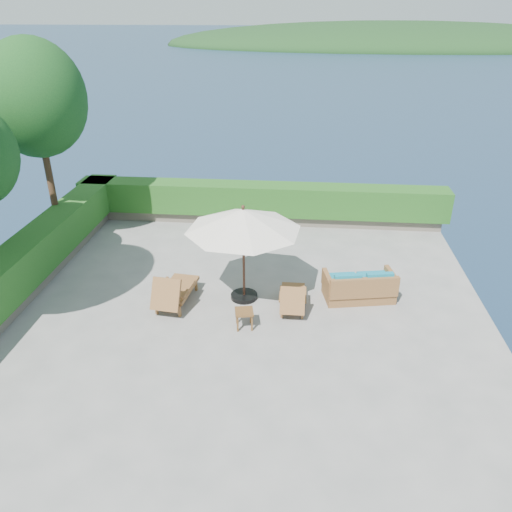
# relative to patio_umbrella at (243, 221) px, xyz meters

# --- Properties ---
(ground) EXTENTS (12.00, 12.00, 0.00)m
(ground) POSITION_rel_patio_umbrella_xyz_m (-0.02, -0.58, -2.13)
(ground) COLOR gray
(ground) RESTS_ON ground
(foundation) EXTENTS (12.00, 12.00, 3.00)m
(foundation) POSITION_rel_patio_umbrella_xyz_m (-0.02, -0.58, -3.68)
(foundation) COLOR #4D473D
(foundation) RESTS_ON ocean
(ocean) EXTENTS (600.00, 600.00, 0.00)m
(ocean) POSITION_rel_patio_umbrella_xyz_m (-0.02, -0.58, -5.13)
(ocean) COLOR #152241
(ocean) RESTS_ON ground
(offshore_island) EXTENTS (126.00, 57.60, 12.60)m
(offshore_island) POSITION_rel_patio_umbrella_xyz_m (24.98, 139.42, -5.13)
(offshore_island) COLOR black
(offshore_island) RESTS_ON ocean
(planter_wall_far) EXTENTS (12.00, 0.60, 0.36)m
(planter_wall_far) POSITION_rel_patio_umbrella_xyz_m (-0.02, 5.02, -1.95)
(planter_wall_far) COLOR #6A6255
(planter_wall_far) RESTS_ON ground
(planter_wall_left) EXTENTS (0.60, 12.00, 0.36)m
(planter_wall_left) POSITION_rel_patio_umbrella_xyz_m (-5.62, -0.58, -1.95)
(planter_wall_left) COLOR #6A6255
(planter_wall_left) RESTS_ON ground
(hedge_far) EXTENTS (12.40, 0.90, 1.00)m
(hedge_far) POSITION_rel_patio_umbrella_xyz_m (-0.02, 5.02, -1.28)
(hedge_far) COLOR #184A15
(hedge_far) RESTS_ON planter_wall_far
(hedge_left) EXTENTS (0.90, 12.40, 1.00)m
(hedge_left) POSITION_rel_patio_umbrella_xyz_m (-5.62, -0.58, -1.28)
(hedge_left) COLOR #184A15
(hedge_left) RESTS_ON planter_wall_left
(tree_far) EXTENTS (2.80, 2.80, 6.03)m
(tree_far) POSITION_rel_patio_umbrella_xyz_m (-6.02, 2.62, 2.27)
(tree_far) COLOR #432B19
(tree_far) RESTS_ON ground
(patio_umbrella) EXTENTS (3.48, 3.48, 2.52)m
(patio_umbrella) POSITION_rel_patio_umbrella_xyz_m (0.00, 0.00, 0.00)
(patio_umbrella) COLOR black
(patio_umbrella) RESTS_ON ground
(lounge_left) EXTENTS (0.88, 1.76, 0.97)m
(lounge_left) POSITION_rel_patio_umbrella_xyz_m (-1.67, -0.49, -1.73)
(lounge_left) COLOR brown
(lounge_left) RESTS_ON ground
(lounge_right) EXTENTS (0.66, 1.42, 0.82)m
(lounge_right) POSITION_rel_patio_umbrella_xyz_m (1.24, -0.41, -1.79)
(lounge_right) COLOR brown
(lounge_right) RESTS_ON ground
(side_table) EXTENTS (0.48, 0.48, 0.44)m
(side_table) POSITION_rel_patio_umbrella_xyz_m (0.15, -1.28, -1.77)
(side_table) COLOR brown
(side_table) RESTS_ON ground
(wicker_loveseat) EXTENTS (1.88, 1.21, 0.86)m
(wicker_loveseat) POSITION_rel_patio_umbrella_xyz_m (2.90, 0.22, -1.80)
(wicker_loveseat) COLOR brown
(wicker_loveseat) RESTS_ON ground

